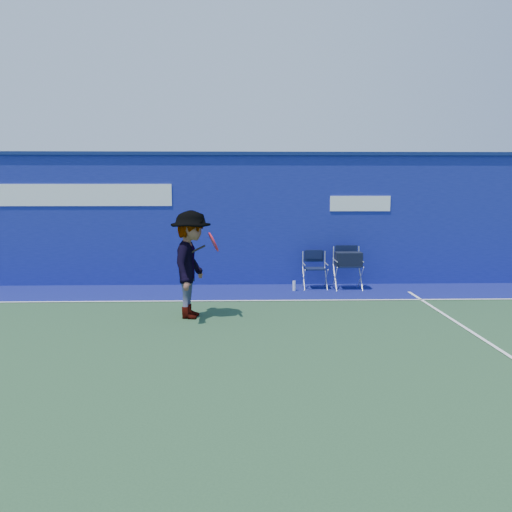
{
  "coord_description": "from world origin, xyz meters",
  "views": [
    {
      "loc": [
        0.83,
        -7.51,
        2.34
      ],
      "look_at": [
        1.12,
        2.6,
        1.0
      ],
      "focal_mm": 38.0,
      "sensor_mm": 36.0,
      "label": 1
    }
  ],
  "objects_px": {
    "directors_chair_left": "(315,276)",
    "water_bottle": "(294,286)",
    "directors_chair_right": "(348,271)",
    "tennis_player": "(191,264)"
  },
  "relations": [
    {
      "from": "directors_chair_right",
      "to": "water_bottle",
      "type": "bearing_deg",
      "value": -171.6
    },
    {
      "from": "water_bottle",
      "to": "tennis_player",
      "type": "bearing_deg",
      "value": -131.35
    },
    {
      "from": "directors_chair_left",
      "to": "water_bottle",
      "type": "height_order",
      "value": "directors_chair_left"
    },
    {
      "from": "directors_chair_left",
      "to": "directors_chair_right",
      "type": "distance_m",
      "value": 0.75
    },
    {
      "from": "directors_chair_left",
      "to": "tennis_player",
      "type": "height_order",
      "value": "tennis_player"
    },
    {
      "from": "directors_chair_left",
      "to": "tennis_player",
      "type": "relative_size",
      "value": 0.45
    },
    {
      "from": "directors_chair_left",
      "to": "water_bottle",
      "type": "bearing_deg",
      "value": -152.55
    },
    {
      "from": "directors_chair_right",
      "to": "water_bottle",
      "type": "distance_m",
      "value": 1.27
    },
    {
      "from": "tennis_player",
      "to": "water_bottle",
      "type": "bearing_deg",
      "value": 48.65
    },
    {
      "from": "directors_chair_left",
      "to": "water_bottle",
      "type": "xyz_separation_m",
      "value": [
        -0.49,
        -0.26,
        -0.17
      ]
    }
  ]
}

